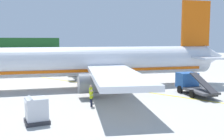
# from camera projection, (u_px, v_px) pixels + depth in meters

# --- Properties ---
(airliner_foreground) EXTENTS (35.16, 30.09, 11.90)m
(airliner_foreground) POSITION_uv_depth(u_px,v_px,m) (87.00, 62.00, 35.52)
(airliner_foreground) COLOR silver
(airliner_foreground) RESTS_ON ground
(service_truck_fuel) EXTENTS (5.21, 6.00, 2.58)m
(service_truck_fuel) POSITION_uv_depth(u_px,v_px,m) (191.00, 84.00, 31.64)
(service_truck_fuel) COLOR #2659A5
(service_truck_fuel) RESTS_ON ground
(cargo_container_near) EXTENTS (2.38, 2.38, 2.11)m
(cargo_container_near) POSITION_uv_depth(u_px,v_px,m) (36.00, 110.00, 20.65)
(cargo_container_near) COLOR #333338
(cargo_container_near) RESTS_ON ground
(crew_marshaller) EXTENTS (0.58, 0.39, 1.79)m
(crew_marshaller) POSITION_uv_depth(u_px,v_px,m) (91.00, 92.00, 27.31)
(crew_marshaller) COLOR #191E33
(crew_marshaller) RESTS_ON ground
(crew_loader_left) EXTENTS (0.28, 0.63, 1.68)m
(crew_loader_left) POSITION_uv_depth(u_px,v_px,m) (121.00, 85.00, 32.01)
(crew_loader_left) COLOR #191E33
(crew_loader_left) RESTS_ON ground
(crew_loader_right) EXTENTS (0.58, 0.39, 1.66)m
(crew_loader_right) POSITION_uv_depth(u_px,v_px,m) (91.00, 97.00, 25.62)
(crew_loader_right) COLOR #191E33
(crew_loader_right) RESTS_ON ground
(apron_guide_line) EXTENTS (0.30, 60.00, 0.01)m
(apron_guide_line) POSITION_uv_depth(u_px,v_px,m) (125.00, 89.00, 34.67)
(apron_guide_line) COLOR yellow
(apron_guide_line) RESTS_ON ground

